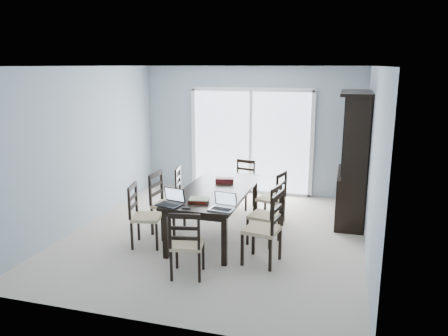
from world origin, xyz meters
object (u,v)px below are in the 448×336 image
Objects in this scene: laptop_silver at (222,206)px; chair_left_near at (140,209)px; china_hutch at (353,160)px; laptop_dark at (169,202)px; chair_left_mid at (162,196)px; hot_tub at (229,158)px; chair_right_far at (276,192)px; chair_right_mid at (269,209)px; game_box at (225,180)px; dining_table at (216,194)px; chair_end_near at (186,238)px; chair_end_far at (244,178)px; chair_right_near at (269,221)px; cell_phone at (186,208)px; chair_left_far at (184,186)px.

chair_left_near is at bearing 177.70° from laptop_silver.
laptop_dark is at bearing -137.60° from china_hutch.
hot_tub is at bearing -177.77° from chair_left_mid.
china_hutch is 3.58m from chair_left_near.
chair_left_near is 2.27m from chair_right_far.
chair_right_mid reaches higher than game_box.
chair_end_near is at bearing -87.48° from dining_table.
laptop_silver is 0.17× the size of hot_tub.
chair_end_far is 2.55m from laptop_dark.
hot_tub is (-0.82, 1.96, -0.04)m from chair_end_far.
chair_right_near is at bearing -68.23° from hot_tub.
chair_right_mid is 8.76× the size of cell_phone.
laptop_dark is at bearing -111.92° from dining_table.
chair_end_near is 8.60× the size of cell_phone.
china_hutch reaches higher than game_box.
chair_right_near is 1.13× the size of chair_end_near.
chair_end_far is at bearing 143.77° from chair_left_near.
china_hutch is 3.27m from laptop_dark.
chair_left_far is 2.37m from chair_end_near.
cell_phone is at bearing 57.84° from chair_left_near.
chair_left_near is 1.90m from chair_right_mid.
chair_left_mid is 1.97m from chair_right_near.
chair_right_far reaches higher than chair_end_far.
chair_left_mid is 1.87m from chair_right_far.
chair_right_near reaches higher than chair_left_far.
chair_end_far reaches higher than hot_tub.
laptop_dark reaches higher than cell_phone.
chair_end_far is (-0.79, 1.67, -0.02)m from chair_right_mid.
china_hutch is at bearing -176.80° from chair_end_far.
chair_right_near is (-1.05, -2.04, -0.46)m from china_hutch.
chair_right_near reaches higher than laptop_dark.
chair_end_far is (-0.90, 2.34, -0.08)m from chair_right_near.
chair_end_near is (-1.96, -2.73, -0.53)m from china_hutch.
chair_left_near reaches higher than cell_phone.
chair_right_near is 0.68m from chair_right_mid.
chair_right_far is 1.08m from chair_end_far.
laptop_dark is at bearing 91.49° from chair_end_far.
chair_left_mid is 9.35× the size of cell_phone.
game_box is (0.84, -0.31, 0.25)m from chair_left_far.
chair_right_mid is (-0.11, 0.67, -0.06)m from chair_right_near.
chair_left_far is 2.35m from chair_right_near.
hot_tub is (-0.80, 4.98, -0.05)m from chair_end_near.
hot_tub is (-1.55, 2.75, -0.06)m from chair_right_far.
laptop_dark is 3.10× the size of cell_phone.
chair_left_mid is 1.20m from cell_phone.
dining_table is 3.58m from hot_tub.
chair_end_far is at bearing 154.33° from chair_left_mid.
chair_end_near is 0.49× the size of hot_tub.
chair_end_far reaches higher than dining_table.
chair_left_far is 1.21m from chair_end_far.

